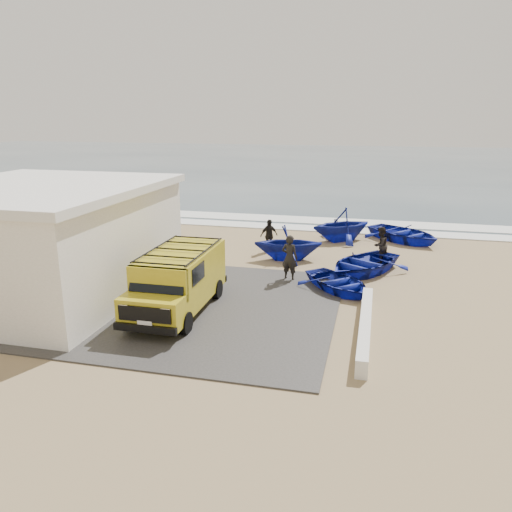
{
  "coord_description": "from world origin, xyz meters",
  "views": [
    {
      "loc": [
        5.11,
        -18.25,
        6.84
      ],
      "look_at": [
        0.38,
        1.04,
        1.2
      ],
      "focal_mm": 35.0,
      "sensor_mm": 36.0,
      "label": 1
    }
  ],
  "objects_px": {
    "building": "(40,240)",
    "boat_near_right": "(363,263)",
    "parapet": "(365,326)",
    "boat_mid_left": "(288,243)",
    "boat_near_left": "(338,282)",
    "boat_far_left": "(341,224)",
    "fisherman_front": "(290,258)",
    "fisherman_middle": "(380,245)",
    "boat_far_right": "(404,233)",
    "fisherman_back": "(269,236)",
    "van": "(178,279)"
  },
  "relations": [
    {
      "from": "van",
      "to": "boat_near_right",
      "type": "xyz_separation_m",
      "value": [
        6.26,
        6.15,
        -0.77
      ]
    },
    {
      "from": "boat_far_right",
      "to": "fisherman_front",
      "type": "distance_m",
      "value": 9.61
    },
    {
      "from": "building",
      "to": "boat_mid_left",
      "type": "distance_m",
      "value": 11.05
    },
    {
      "from": "boat_mid_left",
      "to": "boat_near_left",
      "type": "bearing_deg",
      "value": -157.63
    },
    {
      "from": "boat_far_left",
      "to": "fisherman_back",
      "type": "distance_m",
      "value": 4.7
    },
    {
      "from": "boat_far_left",
      "to": "fisherman_front",
      "type": "distance_m",
      "value": 7.67
    },
    {
      "from": "fisherman_back",
      "to": "boat_near_right",
      "type": "bearing_deg",
      "value": -69.27
    },
    {
      "from": "van",
      "to": "fisherman_back",
      "type": "distance_m",
      "value": 8.84
    },
    {
      "from": "parapet",
      "to": "boat_near_right",
      "type": "relative_size",
      "value": 1.41
    },
    {
      "from": "boat_near_right",
      "to": "fisherman_middle",
      "type": "height_order",
      "value": "fisherman_middle"
    },
    {
      "from": "boat_far_right",
      "to": "boat_near_right",
      "type": "bearing_deg",
      "value": -155.81
    },
    {
      "from": "van",
      "to": "boat_near_right",
      "type": "distance_m",
      "value": 8.81
    },
    {
      "from": "van",
      "to": "boat_near_right",
      "type": "relative_size",
      "value": 1.24
    },
    {
      "from": "fisherman_front",
      "to": "fisherman_middle",
      "type": "distance_m",
      "value": 5.13
    },
    {
      "from": "fisherman_middle",
      "to": "van",
      "type": "bearing_deg",
      "value": -6.59
    },
    {
      "from": "boat_near_left",
      "to": "boat_near_right",
      "type": "relative_size",
      "value": 0.81
    },
    {
      "from": "boat_near_left",
      "to": "fisherman_middle",
      "type": "distance_m",
      "value": 4.74
    },
    {
      "from": "boat_near_right",
      "to": "fisherman_middle",
      "type": "bearing_deg",
      "value": 99.0
    },
    {
      "from": "boat_near_right",
      "to": "boat_mid_left",
      "type": "height_order",
      "value": "boat_mid_left"
    },
    {
      "from": "parapet",
      "to": "van",
      "type": "height_order",
      "value": "van"
    },
    {
      "from": "boat_near_left",
      "to": "boat_far_left",
      "type": "bearing_deg",
      "value": 52.29
    },
    {
      "from": "fisherman_front",
      "to": "fisherman_middle",
      "type": "xyz_separation_m",
      "value": [
        3.74,
        3.5,
        -0.1
      ]
    },
    {
      "from": "boat_far_right",
      "to": "fisherman_back",
      "type": "distance_m",
      "value": 7.89
    },
    {
      "from": "van",
      "to": "boat_far_right",
      "type": "xyz_separation_m",
      "value": [
        8.26,
        12.6,
        -0.76
      ]
    },
    {
      "from": "boat_near_right",
      "to": "boat_mid_left",
      "type": "relative_size",
      "value": 1.31
    },
    {
      "from": "van",
      "to": "boat_near_left",
      "type": "distance_m",
      "value": 6.48
    },
    {
      "from": "building",
      "to": "boat_near_right",
      "type": "distance_m",
      "value": 13.51
    },
    {
      "from": "van",
      "to": "fisherman_front",
      "type": "xyz_separation_m",
      "value": [
        3.24,
        4.42,
        -0.23
      ]
    },
    {
      "from": "fisherman_middle",
      "to": "boat_far_left",
      "type": "bearing_deg",
      "value": -117.03
    },
    {
      "from": "parapet",
      "to": "van",
      "type": "distance_m",
      "value": 6.67
    },
    {
      "from": "van",
      "to": "boat_far_left",
      "type": "xyz_separation_m",
      "value": [
        4.85,
        11.92,
        -0.28
      ]
    },
    {
      "from": "parapet",
      "to": "fisherman_middle",
      "type": "relative_size",
      "value": 3.4
    },
    {
      "from": "fisherman_middle",
      "to": "fisherman_back",
      "type": "relative_size",
      "value": 1.05
    },
    {
      "from": "building",
      "to": "fisherman_back",
      "type": "bearing_deg",
      "value": 48.17
    },
    {
      "from": "van",
      "to": "boat_mid_left",
      "type": "height_order",
      "value": "van"
    },
    {
      "from": "boat_near_left",
      "to": "boat_near_right",
      "type": "xyz_separation_m",
      "value": [
        0.85,
        2.67,
        0.08
      ]
    },
    {
      "from": "parapet",
      "to": "boat_mid_left",
      "type": "relative_size",
      "value": 1.84
    },
    {
      "from": "van",
      "to": "boat_far_right",
      "type": "height_order",
      "value": "van"
    },
    {
      "from": "van",
      "to": "fisherman_back",
      "type": "xyz_separation_m",
      "value": [
        1.4,
        8.72,
        -0.37
      ]
    },
    {
      "from": "fisherman_back",
      "to": "boat_far_left",
      "type": "bearing_deg",
      "value": 1.46
    },
    {
      "from": "boat_near_right",
      "to": "fisherman_front",
      "type": "distance_m",
      "value": 3.52
    },
    {
      "from": "boat_near_right",
      "to": "fisherman_front",
      "type": "relative_size",
      "value": 2.16
    },
    {
      "from": "boat_near_left",
      "to": "fisherman_back",
      "type": "distance_m",
      "value": 6.61
    },
    {
      "from": "building",
      "to": "van",
      "type": "xyz_separation_m",
      "value": [
        5.91,
        -0.55,
        -0.95
      ]
    },
    {
      "from": "boat_far_left",
      "to": "fisherman_front",
      "type": "xyz_separation_m",
      "value": [
        -1.6,
        -7.5,
        0.05
      ]
    },
    {
      "from": "boat_far_left",
      "to": "building",
      "type": "bearing_deg",
      "value": -80.47
    },
    {
      "from": "parapet",
      "to": "boat_far_right",
      "type": "height_order",
      "value": "boat_far_right"
    },
    {
      "from": "boat_far_left",
      "to": "fisherman_middle",
      "type": "distance_m",
      "value": 4.53
    },
    {
      "from": "building",
      "to": "fisherman_middle",
      "type": "xyz_separation_m",
      "value": [
        12.9,
        7.37,
        -1.28
      ]
    },
    {
      "from": "fisherman_middle",
      "to": "parapet",
      "type": "bearing_deg",
      "value": 32.1
    }
  ]
}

